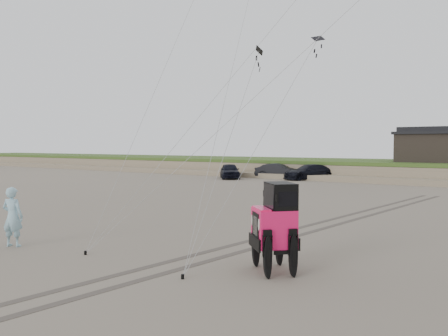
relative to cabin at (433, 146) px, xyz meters
The scene contains 11 objects.
ground 37.20m from the cabin, 93.09° to the right, with size 160.00×160.00×0.00m, color #6B6054.
dune_ridge 3.18m from the cabin, 165.96° to the left, with size 160.00×14.25×1.73m.
cabin is the anchor object (origin of this frame).
truck_a 19.46m from the cabin, 151.88° to the right, with size 1.78×4.44×1.51m, color black.
truck_b 14.77m from the cabin, 154.66° to the right, with size 1.56×4.47×1.47m, color black.
truck_c 11.91m from the cabin, 148.42° to the right, with size 2.06×5.08×1.47m, color black.
jeep 35.29m from the cabin, 87.51° to the right, with size 2.16×5.01×1.87m, color #FF175E, non-canonical shape.
man 38.13m from the cabin, 100.37° to the right, with size 0.71×0.47×1.96m, color #7FB6C4.
stake_main 37.17m from the cabin, 96.21° to the right, with size 0.08×0.08×0.12m, color black.
stake_aux 37.16m from the cabin, 90.05° to the right, with size 0.08×0.08×0.12m, color black.
tire_tracks 29.18m from the cabin, 90.00° to the right, with size 5.22×29.74×0.01m.
Camera 1 is at (8.79, -8.25, 3.31)m, focal length 35.00 mm.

